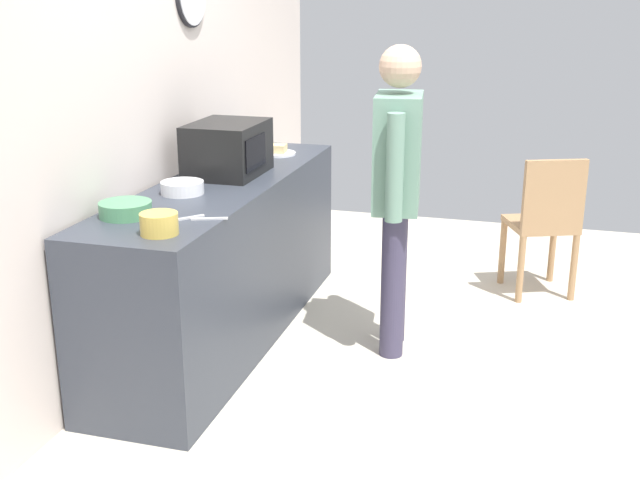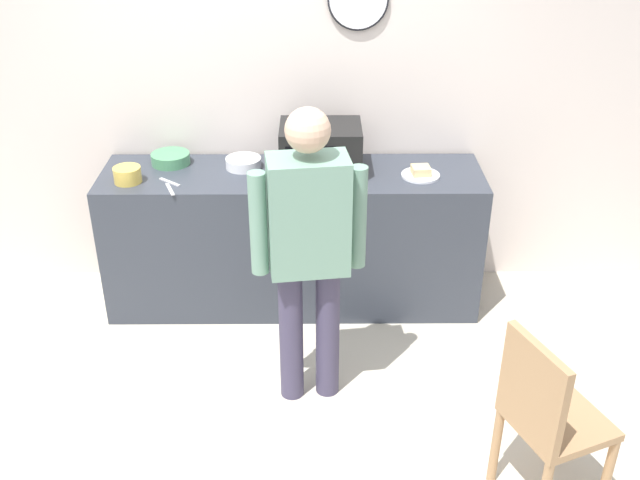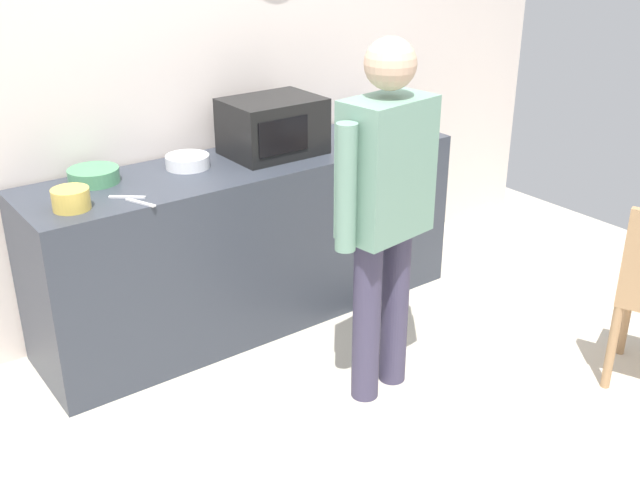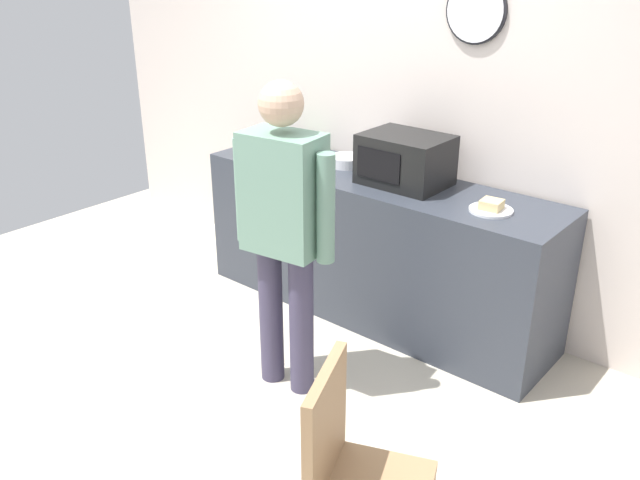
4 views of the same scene
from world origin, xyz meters
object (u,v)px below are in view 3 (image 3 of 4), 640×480
object	(u,v)px
cereal_bowl	(71,199)
spoon_utensil	(141,203)
microwave	(273,126)
person_standing	(385,199)
salad_bowl	(94,175)
fork_utensil	(127,197)
sandwich_plate	(371,134)
mixing_bowl	(188,161)

from	to	relation	value
cereal_bowl	spoon_utensil	xyz separation A→B (m)	(0.27, -0.11, -0.04)
microwave	cereal_bowl	xyz separation A→B (m)	(-1.17, -0.16, -0.10)
microwave	person_standing	size ratio (longest dim) A/B	0.30
salad_bowl	spoon_utensil	world-z (taller)	salad_bowl
salad_bowl	fork_utensil	world-z (taller)	salad_bowl
sandwich_plate	spoon_utensil	world-z (taller)	sandwich_plate
mixing_bowl	fork_utensil	distance (m)	0.49
sandwich_plate	cereal_bowl	size ratio (longest dim) A/B	1.42
microwave	spoon_utensil	distance (m)	0.95
salad_bowl	spoon_utensil	bearing A→B (deg)	-81.27
microwave	fork_utensil	distance (m)	0.94
mixing_bowl	sandwich_plate	bearing A→B (deg)	-7.39
mixing_bowl	spoon_utensil	distance (m)	0.53
salad_bowl	mixing_bowl	bearing A→B (deg)	-7.97
spoon_utensil	person_standing	distance (m)	1.10
microwave	mixing_bowl	distance (m)	0.50
sandwich_plate	spoon_utensil	xyz separation A→B (m)	(-1.51, -0.19, -0.02)
sandwich_plate	salad_bowl	bearing A→B (deg)	172.44
sandwich_plate	mixing_bowl	world-z (taller)	same
microwave	sandwich_plate	bearing A→B (deg)	-7.85
sandwich_plate	mixing_bowl	size ratio (longest dim) A/B	1.06
microwave	fork_utensil	bearing A→B (deg)	-169.50
fork_utensil	spoon_utensil	xyz separation A→B (m)	(0.02, -0.10, 0.00)
cereal_bowl	person_standing	xyz separation A→B (m)	(1.10, -0.84, 0.00)
salad_bowl	microwave	bearing A→B (deg)	-7.38
mixing_bowl	person_standing	size ratio (longest dim) A/B	0.13
mixing_bowl	fork_utensil	bearing A→B (deg)	-152.08
cereal_bowl	fork_utensil	bearing A→B (deg)	-2.52
mixing_bowl	spoon_utensil	bearing A→B (deg)	-141.10
microwave	fork_utensil	size ratio (longest dim) A/B	2.94
microwave	salad_bowl	size ratio (longest dim) A/B	2.03
spoon_utensil	person_standing	xyz separation A→B (m)	(0.83, -0.72, 0.05)
cereal_bowl	mixing_bowl	xyz separation A→B (m)	(0.68, 0.22, -0.02)
fork_utensil	salad_bowl	bearing A→B (deg)	98.06
spoon_utensil	fork_utensil	bearing A→B (deg)	100.59
salad_bowl	person_standing	xyz separation A→B (m)	(0.89, -1.12, 0.02)
microwave	spoon_utensil	world-z (taller)	microwave
fork_utensil	person_standing	world-z (taller)	person_standing
microwave	spoon_utensil	bearing A→B (deg)	-163.05
cereal_bowl	fork_utensil	size ratio (longest dim) A/B	0.98
salad_bowl	cereal_bowl	distance (m)	0.35
sandwich_plate	microwave	bearing A→B (deg)	172.15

